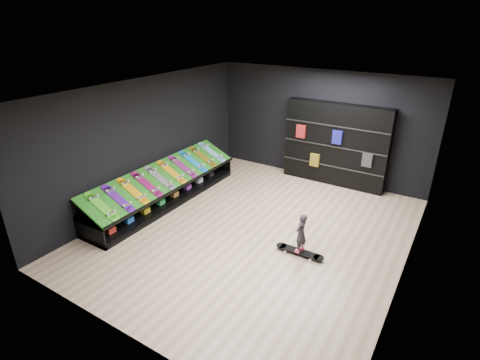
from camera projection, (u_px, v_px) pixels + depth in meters
The scene contains 21 objects.
floor at pixel (255, 230), 8.13m from camera, with size 6.00×7.00×0.01m, color #CFB08C.
ceiling at pixel (257, 91), 6.91m from camera, with size 6.00×7.00×0.01m, color white.
wall_back at pixel (319, 126), 10.23m from camera, with size 6.00×0.02×3.00m, color black.
wall_front at pixel (121, 252), 4.80m from camera, with size 6.00×0.02×3.00m, color black.
wall_left at pixel (147, 141), 8.97m from camera, with size 0.02×7.00×3.00m, color black.
wall_right at pixel (416, 203), 6.07m from camera, with size 0.02×7.00×3.00m, color black.
display_rack at pixel (166, 193), 9.26m from camera, with size 0.90×4.50×0.50m, color black, non-canonical shape.
turf_ramp at pixel (166, 176), 9.05m from camera, with size 1.00×4.50×0.04m, color #17600F.
back_shelving at pixel (335, 145), 9.98m from camera, with size 2.76×0.32×2.21m, color black.
floor_skateboard at pixel (299, 253), 7.28m from camera, with size 0.98×0.22×0.09m, color black, non-canonical shape.
child at pixel (300, 240), 7.16m from camera, with size 0.18×0.13×0.49m, color black.
display_board_0 at pixel (102, 206), 7.56m from camera, with size 0.98×0.22×0.09m, color green, non-canonical shape.
display_board_1 at pixel (118, 198), 7.88m from camera, with size 0.98×0.22×0.09m, color purple, non-canonical shape.
display_board_2 at pixel (133, 191), 8.21m from camera, with size 0.98×0.22×0.09m, color yellow, non-canonical shape.
display_board_3 at pixel (147, 184), 8.54m from camera, with size 0.98×0.22×0.09m, color #E5198C, non-canonical shape.
display_board_4 at pixel (160, 178), 8.86m from camera, with size 0.98×0.22×0.09m, color black, non-canonical shape.
display_board_5 at pixel (172, 172), 9.19m from camera, with size 0.98×0.22×0.09m, color orange, non-canonical shape.
display_board_6 at pixel (183, 167), 9.52m from camera, with size 0.98×0.22×0.09m, color #2626BF, non-canonical shape.
display_board_7 at pixel (193, 162), 9.85m from camera, with size 0.98×0.22×0.09m, color blue, non-canonical shape.
display_board_8 at pixel (203, 157), 10.17m from camera, with size 0.98×0.22×0.09m, color yellow, non-canonical shape.
display_board_9 at pixel (212, 152), 10.50m from camera, with size 0.98×0.22×0.09m, color #0CB2E5, non-canonical shape.
Camera 1 is at (3.42, -6.09, 4.30)m, focal length 28.00 mm.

